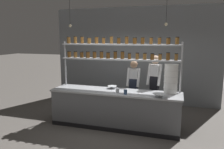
# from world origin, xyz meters

# --- Properties ---
(ground_plane) EXTENTS (40.00, 40.00, 0.00)m
(ground_plane) POSITION_xyz_m (0.00, 0.00, 0.00)
(ground_plane) COLOR #5B5651
(back_wall) EXTENTS (5.65, 0.12, 3.23)m
(back_wall) POSITION_xyz_m (0.00, 2.30, 1.62)
(back_wall) COLOR gray
(back_wall) RESTS_ON ground_plane
(prep_counter) EXTENTS (3.25, 0.76, 0.92)m
(prep_counter) POSITION_xyz_m (0.00, -0.00, 0.46)
(prep_counter) COLOR slate
(prep_counter) RESTS_ON ground_plane
(spice_shelf_unit) EXTENTS (3.13, 0.28, 2.27)m
(spice_shelf_unit) POSITION_xyz_m (-0.02, 0.33, 1.85)
(spice_shelf_unit) COLOR #ADAFB5
(spice_shelf_unit) RESTS_ON ground_plane
(chef_left) EXTENTS (0.36, 0.28, 1.60)m
(chef_left) POSITION_xyz_m (0.30, 0.81, 0.92)
(chef_left) COLOR black
(chef_left) RESTS_ON ground_plane
(chef_center) EXTENTS (0.40, 0.33, 1.77)m
(chef_center) POSITION_xyz_m (0.89, 0.72, 1.03)
(chef_center) COLOR black
(chef_center) RESTS_ON ground_plane
(container_stack) EXTENTS (0.33, 0.33, 0.71)m
(container_stack) POSITION_xyz_m (1.32, 0.17, 1.27)
(container_stack) COLOR white
(container_stack) RESTS_ON prep_counter
(prep_bowl_near_left) EXTENTS (0.29, 0.29, 0.08)m
(prep_bowl_near_left) POSITION_xyz_m (1.10, -0.25, 0.96)
(prep_bowl_near_left) COLOR silver
(prep_bowl_near_left) RESTS_ON prep_counter
(prep_bowl_center_front) EXTENTS (0.25, 0.25, 0.07)m
(prep_bowl_center_front) POSITION_xyz_m (-0.15, 0.25, 0.95)
(prep_bowl_center_front) COLOR silver
(prep_bowl_center_front) RESTS_ON prep_counter
(serving_cup_front) EXTENTS (0.08, 0.08, 0.11)m
(serving_cup_front) POSITION_xyz_m (0.32, -0.21, 0.97)
(serving_cup_front) COLOR #334C70
(serving_cup_front) RESTS_ON prep_counter
(serving_cup_by_board) EXTENTS (0.09, 0.09, 0.10)m
(serving_cup_by_board) POSITION_xyz_m (0.10, -0.14, 0.97)
(serving_cup_by_board) COLOR #B2B7BC
(serving_cup_by_board) RESTS_ON prep_counter
(pendant_light_row) EXTENTS (2.42, 0.07, 0.69)m
(pendant_light_row) POSITION_xyz_m (-0.01, 0.00, 2.56)
(pendant_light_row) COLOR black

